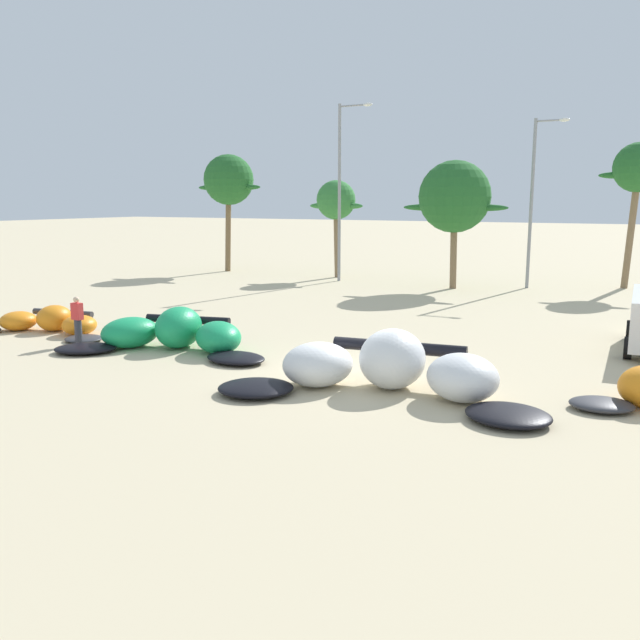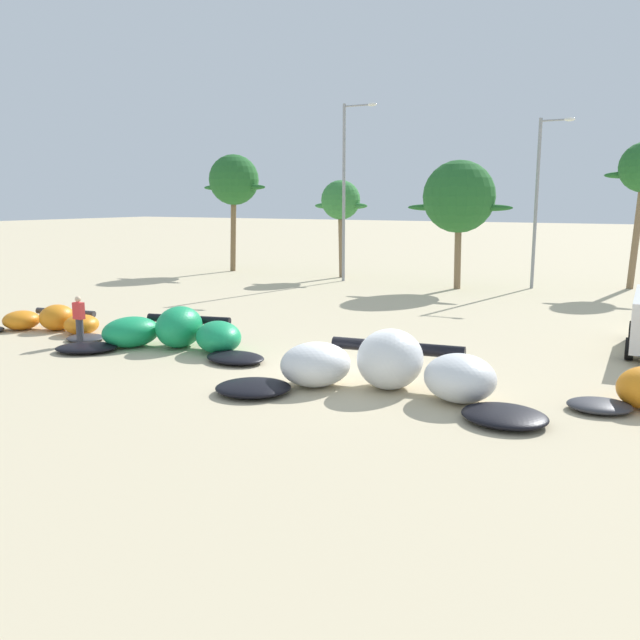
{
  "view_description": "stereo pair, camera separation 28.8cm",
  "coord_description": "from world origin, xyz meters",
  "px_view_note": "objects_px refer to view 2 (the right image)",
  "views": [
    {
      "loc": [
        7.94,
        -16.48,
        4.77
      ],
      "look_at": [
        -1.92,
        2.0,
        1.0
      ],
      "focal_mm": 37.62,
      "sensor_mm": 36.0,
      "label": 1
    },
    {
      "loc": [
        8.19,
        -16.35,
        4.77
      ],
      "look_at": [
        -1.92,
        2.0,
        1.0
      ],
      "focal_mm": 37.62,
      "sensor_mm": 36.0,
      "label": 2
    }
  ],
  "objects_px": {
    "kite_left": "(174,334)",
    "kite_left_of_center": "(385,370)",
    "palm_left": "(341,202)",
    "lamppost_west_center": "(540,195)",
    "kite_far_left": "(51,322)",
    "lamppost_west": "(346,184)",
    "person_near_kites": "(79,320)",
    "palm_left_of_gap": "(459,197)",
    "palm_leftmost": "(234,181)"
  },
  "relations": [
    {
      "from": "kite_left_of_center",
      "to": "palm_leftmost",
      "type": "height_order",
      "value": "palm_leftmost"
    },
    {
      "from": "palm_left",
      "to": "lamppost_west_center",
      "type": "height_order",
      "value": "lamppost_west_center"
    },
    {
      "from": "person_near_kites",
      "to": "palm_left",
      "type": "xyz_separation_m",
      "value": [
        -1.39,
        21.8,
        3.83
      ]
    },
    {
      "from": "palm_leftmost",
      "to": "palm_left_of_gap",
      "type": "xyz_separation_m",
      "value": [
        15.86,
        -1.61,
        -1.1
      ]
    },
    {
      "from": "kite_left",
      "to": "kite_left_of_center",
      "type": "bearing_deg",
      "value": -9.07
    },
    {
      "from": "kite_far_left",
      "to": "palm_leftmost",
      "type": "distance_m",
      "value": 22.29
    },
    {
      "from": "kite_far_left",
      "to": "kite_left_of_center",
      "type": "relative_size",
      "value": 0.72
    },
    {
      "from": "person_near_kites",
      "to": "kite_far_left",
      "type": "bearing_deg",
      "value": 159.19
    },
    {
      "from": "person_near_kites",
      "to": "palm_leftmost",
      "type": "distance_m",
      "value": 23.97
    },
    {
      "from": "kite_left_of_center",
      "to": "palm_left_of_gap",
      "type": "xyz_separation_m",
      "value": [
        -4.6,
        20.3,
        4.3
      ]
    },
    {
      "from": "palm_leftmost",
      "to": "lamppost_west_center",
      "type": "xyz_separation_m",
      "value": [
        19.59,
        0.55,
        -0.96
      ]
    },
    {
      "from": "kite_far_left",
      "to": "kite_left",
      "type": "xyz_separation_m",
      "value": [
        5.94,
        -0.12,
        0.15
      ]
    },
    {
      "from": "kite_far_left",
      "to": "lamppost_west",
      "type": "distance_m",
      "value": 19.98
    },
    {
      "from": "palm_left_of_gap",
      "to": "palm_left",
      "type": "bearing_deg",
      "value": 166.74
    },
    {
      "from": "kite_left_of_center",
      "to": "lamppost_west_center",
      "type": "relative_size",
      "value": 0.93
    },
    {
      "from": "palm_left",
      "to": "palm_left_of_gap",
      "type": "bearing_deg",
      "value": -13.26
    },
    {
      "from": "kite_far_left",
      "to": "palm_left",
      "type": "relative_size",
      "value": 1.01
    },
    {
      "from": "kite_left_of_center",
      "to": "palm_leftmost",
      "type": "relative_size",
      "value": 1.08
    },
    {
      "from": "palm_left_of_gap",
      "to": "person_near_kites",
      "type": "bearing_deg",
      "value": -108.46
    },
    {
      "from": "kite_left_of_center",
      "to": "palm_left",
      "type": "bearing_deg",
      "value": 119.65
    },
    {
      "from": "palm_left",
      "to": "lamppost_west",
      "type": "relative_size",
      "value": 0.59
    },
    {
      "from": "palm_left",
      "to": "kite_far_left",
      "type": "bearing_deg",
      "value": -93.36
    },
    {
      "from": "palm_left",
      "to": "lamppost_west_center",
      "type": "relative_size",
      "value": 0.66
    },
    {
      "from": "palm_left",
      "to": "lamppost_west_center",
      "type": "xyz_separation_m",
      "value": [
        11.76,
        0.27,
        0.39
      ]
    },
    {
      "from": "kite_far_left",
      "to": "kite_left_of_center",
      "type": "height_order",
      "value": "kite_left_of_center"
    },
    {
      "from": "kite_left_of_center",
      "to": "palm_leftmost",
      "type": "xyz_separation_m",
      "value": [
        -20.46,
        21.92,
        5.4
      ]
    },
    {
      "from": "kite_far_left",
      "to": "palm_left",
      "type": "xyz_separation_m",
      "value": [
        1.22,
        20.81,
        4.28
      ]
    },
    {
      "from": "kite_left_of_center",
      "to": "palm_left_of_gap",
      "type": "distance_m",
      "value": 21.26
    },
    {
      "from": "kite_far_left",
      "to": "palm_left_of_gap",
      "type": "height_order",
      "value": "palm_left_of_gap"
    },
    {
      "from": "person_near_kites",
      "to": "lamppost_west",
      "type": "xyz_separation_m",
      "value": [
        -0.15,
        20.1,
        4.84
      ]
    },
    {
      "from": "kite_left",
      "to": "palm_left_of_gap",
      "type": "height_order",
      "value": "palm_left_of_gap"
    },
    {
      "from": "kite_left_of_center",
      "to": "palm_left_of_gap",
      "type": "height_order",
      "value": "palm_left_of_gap"
    },
    {
      "from": "kite_far_left",
      "to": "person_near_kites",
      "type": "bearing_deg",
      "value": -20.81
    },
    {
      "from": "kite_left",
      "to": "person_near_kites",
      "type": "xyz_separation_m",
      "value": [
        -3.33,
        -0.87,
        0.3
      ]
    },
    {
      "from": "palm_leftmost",
      "to": "person_near_kites",
      "type": "bearing_deg",
      "value": -66.83
    },
    {
      "from": "kite_left_of_center",
      "to": "kite_far_left",
      "type": "bearing_deg",
      "value": 174.28
    },
    {
      "from": "kite_far_left",
      "to": "palm_left",
      "type": "bearing_deg",
      "value": 86.64
    },
    {
      "from": "kite_far_left",
      "to": "kite_left_of_center",
      "type": "xyz_separation_m",
      "value": [
        13.86,
        -1.39,
        0.22
      ]
    },
    {
      "from": "palm_left_of_gap",
      "to": "lamppost_west",
      "type": "xyz_separation_m",
      "value": [
        -6.8,
        0.19,
        0.77
      ]
    },
    {
      "from": "person_near_kites",
      "to": "lamppost_west_center",
      "type": "height_order",
      "value": "lamppost_west_center"
    },
    {
      "from": "kite_left",
      "to": "lamppost_west_center",
      "type": "xyz_separation_m",
      "value": [
        7.04,
        21.2,
        4.52
      ]
    },
    {
      "from": "kite_left",
      "to": "kite_left_of_center",
      "type": "distance_m",
      "value": 8.01
    },
    {
      "from": "lamppost_west",
      "to": "kite_far_left",
      "type": "bearing_deg",
      "value": -97.33
    },
    {
      "from": "kite_left_of_center",
      "to": "lamppost_west_center",
      "type": "distance_m",
      "value": 22.92
    },
    {
      "from": "person_near_kites",
      "to": "palm_leftmost",
      "type": "bearing_deg",
      "value": 113.17
    },
    {
      "from": "palm_left",
      "to": "palm_left_of_gap",
      "type": "xyz_separation_m",
      "value": [
        8.03,
        -1.89,
        0.25
      ]
    },
    {
      "from": "kite_far_left",
      "to": "lamppost_west",
      "type": "bearing_deg",
      "value": 82.67
    },
    {
      "from": "kite_left",
      "to": "lamppost_west",
      "type": "bearing_deg",
      "value": 100.26
    },
    {
      "from": "kite_left",
      "to": "lamppost_west_center",
      "type": "bearing_deg",
      "value": 71.62
    },
    {
      "from": "palm_left_of_gap",
      "to": "lamppost_west_center",
      "type": "height_order",
      "value": "lamppost_west_center"
    }
  ]
}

